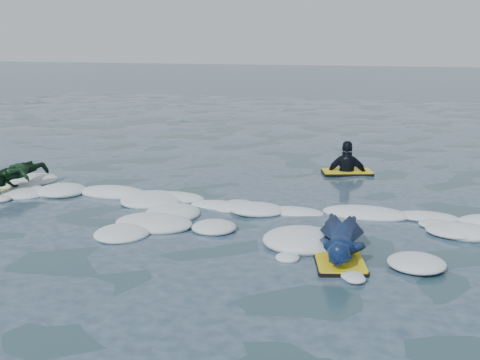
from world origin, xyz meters
The scene contains 5 objects.
ground centered at (0.00, 0.00, 0.00)m, with size 120.00×120.00×0.00m, color #18323B.
foam_band centered at (0.00, 1.03, 0.00)m, with size 12.00×3.10×0.30m, color silver, non-canonical shape.
prone_woman_unit centered at (2.74, -0.42, 0.23)m, with size 0.90×1.75×0.44m.
prone_child_unit centered at (-3.53, 1.23, 0.27)m, with size 0.76×1.41×0.54m.
waiting_rider_unit centered at (2.17, 4.62, -0.06)m, with size 1.17×0.88×1.57m.
Camera 1 is at (3.69, -7.96, 2.79)m, focal length 45.00 mm.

